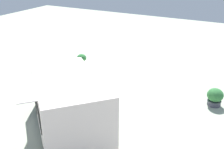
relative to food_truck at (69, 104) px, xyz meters
name	(u,v)px	position (x,y,z in m)	size (l,w,h in m)	color
ground_plane	(103,116)	(-0.64, -1.39, -1.12)	(40.00, 40.00, 0.00)	#ACB49B
food_truck	(69,104)	(0.00, 0.00, 0.00)	(4.91, 4.77, 2.31)	silver
person_customer	(65,77)	(2.63, -3.16, -0.76)	(0.72, 0.72, 0.90)	brown
planter_flowering_near	(82,61)	(3.13, -5.46, -0.69)	(0.55, 0.55, 0.81)	#BC794F
planter_flowering_far	(215,97)	(-4.51, -4.49, -0.70)	(0.70, 0.70, 0.80)	#444451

